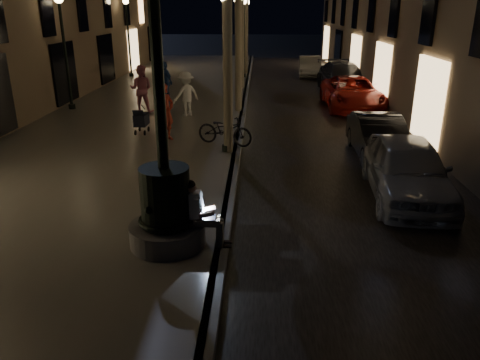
{
  "coord_description": "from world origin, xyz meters",
  "views": [
    {
      "loc": [
        0.65,
        -5.72,
        4.37
      ],
      "look_at": [
        0.31,
        3.0,
        1.12
      ],
      "focal_mm": 35.0,
      "sensor_mm": 36.0,
      "label": 1
    }
  ],
  "objects_px": {
    "car_fifth": "(310,66)",
    "bicycle": "(225,130)",
    "lamp_curb_a": "(226,49)",
    "car_rear": "(343,77)",
    "stroller": "(141,120)",
    "fountain_lamppost": "(165,193)",
    "pedestrian_white": "(186,94)",
    "lamp_curb_d": "(247,22)",
    "lamp_left_b": "(63,36)",
    "pedestrian_blue": "(165,82)",
    "pedestrian_red": "(165,112)",
    "car_third": "(352,93)",
    "lamp_left_c": "(128,26)",
    "seated_man_laptop": "(200,211)",
    "car_second": "(379,137)",
    "car_front": "(407,169)",
    "lamp_curb_c": "(244,26)",
    "pedestrian_pink": "(141,89)",
    "lamp_curb_b": "(238,33)"
  },
  "relations": [
    {
      "from": "pedestrian_red",
      "to": "pedestrian_blue",
      "type": "xyz_separation_m",
      "value": [
        -1.27,
        6.5,
        -0.01
      ]
    },
    {
      "from": "stroller",
      "to": "car_rear",
      "type": "xyz_separation_m",
      "value": [
        8.59,
        10.04,
        0.08
      ]
    },
    {
      "from": "seated_man_laptop",
      "to": "lamp_curb_a",
      "type": "height_order",
      "value": "lamp_curb_a"
    },
    {
      "from": "car_third",
      "to": "pedestrian_white",
      "type": "relative_size",
      "value": 2.9
    },
    {
      "from": "car_front",
      "to": "pedestrian_white",
      "type": "height_order",
      "value": "pedestrian_white"
    },
    {
      "from": "lamp_left_b",
      "to": "pedestrian_blue",
      "type": "distance_m",
      "value": 4.62
    },
    {
      "from": "lamp_curb_b",
      "to": "bicycle",
      "type": "distance_m",
      "value": 7.74
    },
    {
      "from": "lamp_curb_a",
      "to": "car_fifth",
      "type": "distance_m",
      "value": 18.53
    },
    {
      "from": "lamp_left_c",
      "to": "bicycle",
      "type": "bearing_deg",
      "value": -65.43
    },
    {
      "from": "seated_man_laptop",
      "to": "pedestrian_blue",
      "type": "xyz_separation_m",
      "value": [
        -3.24,
        13.65,
        0.24
      ]
    },
    {
      "from": "bicycle",
      "to": "car_second",
      "type": "bearing_deg",
      "value": -74.32
    },
    {
      "from": "lamp_curb_a",
      "to": "lamp_left_b",
      "type": "relative_size",
      "value": 1.0
    },
    {
      "from": "fountain_lamppost",
      "to": "pedestrian_pink",
      "type": "relative_size",
      "value": 2.69
    },
    {
      "from": "stroller",
      "to": "fountain_lamppost",
      "type": "bearing_deg",
      "value": -71.85
    },
    {
      "from": "lamp_curb_a",
      "to": "car_rear",
      "type": "bearing_deg",
      "value": 65.43
    },
    {
      "from": "car_rear",
      "to": "pedestrian_white",
      "type": "bearing_deg",
      "value": -140.74
    },
    {
      "from": "lamp_curb_c",
      "to": "car_second",
      "type": "xyz_separation_m",
      "value": [
        4.62,
        -15.83,
        -2.59
      ]
    },
    {
      "from": "car_rear",
      "to": "pedestrian_red",
      "type": "height_order",
      "value": "pedestrian_red"
    },
    {
      "from": "car_front",
      "to": "seated_man_laptop",
      "type": "bearing_deg",
      "value": -142.42
    },
    {
      "from": "lamp_curb_a",
      "to": "car_front",
      "type": "xyz_separation_m",
      "value": [
        4.51,
        -3.06,
        -2.5
      ]
    },
    {
      "from": "pedestrian_pink",
      "to": "pedestrian_blue",
      "type": "relative_size",
      "value": 1.05
    },
    {
      "from": "lamp_curb_d",
      "to": "car_rear",
      "type": "bearing_deg",
      "value": -65.32
    },
    {
      "from": "car_fifth",
      "to": "bicycle",
      "type": "relative_size",
      "value": 2.1
    },
    {
      "from": "lamp_curb_d",
      "to": "pedestrian_pink",
      "type": "relative_size",
      "value": 2.48
    },
    {
      "from": "lamp_left_c",
      "to": "stroller",
      "type": "bearing_deg",
      "value": -74.03
    },
    {
      "from": "lamp_curb_b",
      "to": "car_third",
      "type": "xyz_separation_m",
      "value": [
        5.15,
        -0.53,
        -2.53
      ]
    },
    {
      "from": "pedestrian_red",
      "to": "stroller",
      "type": "bearing_deg",
      "value": 84.7
    },
    {
      "from": "car_front",
      "to": "pedestrian_blue",
      "type": "xyz_separation_m",
      "value": [
        -7.84,
        10.71,
        0.39
      ]
    },
    {
      "from": "car_fifth",
      "to": "bicycle",
      "type": "bearing_deg",
      "value": -100.98
    },
    {
      "from": "seated_man_laptop",
      "to": "car_third",
      "type": "bearing_deg",
      "value": 68.76
    },
    {
      "from": "lamp_curb_b",
      "to": "pedestrian_pink",
      "type": "xyz_separation_m",
      "value": [
        -3.89,
        -2.53,
        -2.07
      ]
    },
    {
      "from": "car_front",
      "to": "lamp_curb_d",
      "type": "bearing_deg",
      "value": 104.49
    },
    {
      "from": "pedestrian_white",
      "to": "bicycle",
      "type": "xyz_separation_m",
      "value": [
        1.84,
        -4.19,
        -0.39
      ]
    },
    {
      "from": "fountain_lamppost",
      "to": "lamp_curb_d",
      "type": "height_order",
      "value": "fountain_lamppost"
    },
    {
      "from": "car_second",
      "to": "pedestrian_white",
      "type": "relative_size",
      "value": 2.22
    },
    {
      "from": "lamp_left_b",
      "to": "bicycle",
      "type": "relative_size",
      "value": 2.57
    },
    {
      "from": "lamp_curb_d",
      "to": "pedestrian_red",
      "type": "relative_size",
      "value": 2.56
    },
    {
      "from": "lamp_curb_c",
      "to": "stroller",
      "type": "height_order",
      "value": "lamp_curb_c"
    },
    {
      "from": "car_second",
      "to": "pedestrian_red",
      "type": "bearing_deg",
      "value": 172.35
    },
    {
      "from": "lamp_left_b",
      "to": "car_rear",
      "type": "height_order",
      "value": "lamp_left_b"
    },
    {
      "from": "car_third",
      "to": "pedestrian_pink",
      "type": "bearing_deg",
      "value": -167.65
    },
    {
      "from": "pedestrian_red",
      "to": "car_second",
      "type": "bearing_deg",
      "value": -64.37
    },
    {
      "from": "lamp_curb_d",
      "to": "car_second",
      "type": "xyz_separation_m",
      "value": [
        4.62,
        -23.83,
        -2.59
      ]
    },
    {
      "from": "car_fifth",
      "to": "pedestrian_blue",
      "type": "bearing_deg",
      "value": -123.41
    },
    {
      "from": "lamp_curb_c",
      "to": "pedestrian_red",
      "type": "relative_size",
      "value": 2.56
    },
    {
      "from": "car_rear",
      "to": "pedestrian_pink",
      "type": "relative_size",
      "value": 2.71
    },
    {
      "from": "lamp_left_b",
      "to": "pedestrian_white",
      "type": "height_order",
      "value": "lamp_left_b"
    },
    {
      "from": "pedestrian_pink",
      "to": "bicycle",
      "type": "relative_size",
      "value": 1.03
    },
    {
      "from": "car_second",
      "to": "lamp_curb_d",
      "type": "bearing_deg",
      "value": 101.66
    },
    {
      "from": "fountain_lamppost",
      "to": "pedestrian_red",
      "type": "distance_m",
      "value": 7.28
    }
  ]
}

